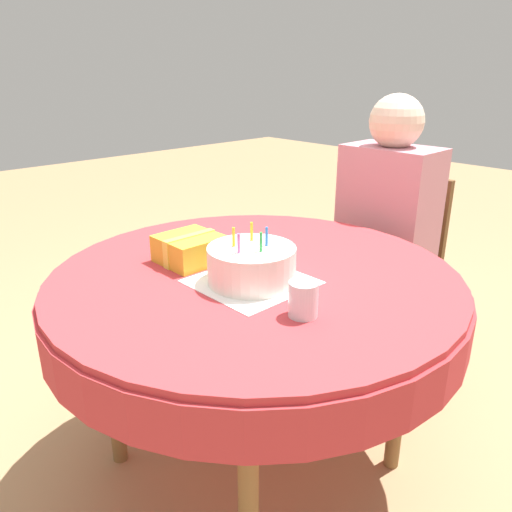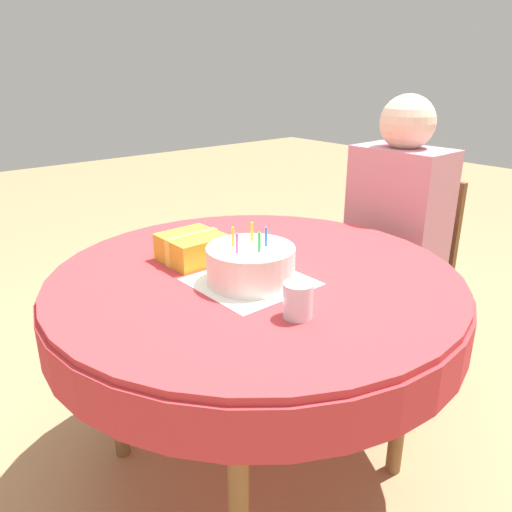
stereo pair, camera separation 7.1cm
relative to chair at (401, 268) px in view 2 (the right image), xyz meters
The scene contains 8 objects.
ground_plane 1.01m from the chair, 84.95° to the right, with size 12.00×12.00×0.00m, color #A37F56.
dining_table 0.92m from the chair, 84.95° to the right, with size 1.23×1.23×0.71m.
chair is the anchor object (origin of this frame).
person 0.26m from the chair, 89.09° to the right, with size 0.38×0.33×1.19m.
napkin 1.00m from the chair, 82.34° to the right, with size 0.30×0.30×0.00m.
birthday_cake 1.01m from the chair, 82.34° to the right, with size 0.25×0.25×0.16m.
drinking_glass 1.10m from the chair, 70.12° to the right, with size 0.07×0.07×0.09m.
gift_box 1.03m from the chair, 96.96° to the right, with size 0.18×0.18×0.09m.
Camera 2 is at (1.04, -0.88, 1.29)m, focal length 35.00 mm.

